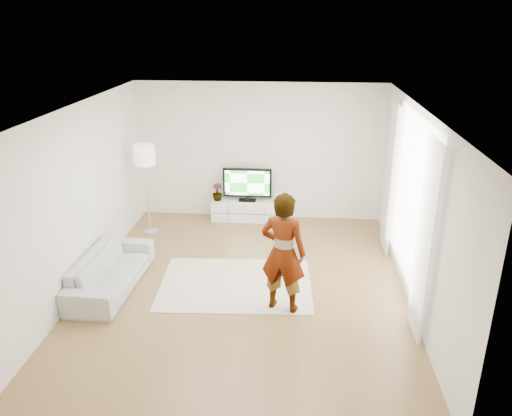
# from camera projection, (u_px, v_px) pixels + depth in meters

# --- Properties ---
(floor) EXTENTS (6.00, 6.00, 0.00)m
(floor) POSITION_uv_depth(u_px,v_px,m) (244.00, 287.00, 7.86)
(floor) COLOR olive
(floor) RESTS_ON ground
(ceiling) EXTENTS (6.00, 6.00, 0.00)m
(ceiling) POSITION_uv_depth(u_px,v_px,m) (242.00, 109.00, 6.85)
(ceiling) COLOR white
(ceiling) RESTS_ON wall_back
(wall_left) EXTENTS (0.02, 6.00, 2.80)m
(wall_left) POSITION_uv_depth(u_px,v_px,m) (80.00, 199.00, 7.56)
(wall_left) COLOR white
(wall_left) RESTS_ON floor
(wall_right) EXTENTS (0.02, 6.00, 2.80)m
(wall_right) POSITION_uv_depth(u_px,v_px,m) (416.00, 209.00, 7.16)
(wall_right) COLOR white
(wall_right) RESTS_ON floor
(wall_back) EXTENTS (5.00, 0.02, 2.80)m
(wall_back) POSITION_uv_depth(u_px,v_px,m) (259.00, 152.00, 10.14)
(wall_back) COLOR white
(wall_back) RESTS_ON floor
(wall_front) EXTENTS (5.00, 0.02, 2.80)m
(wall_front) POSITION_uv_depth(u_px,v_px,m) (208.00, 320.00, 4.57)
(wall_front) COLOR white
(wall_front) RESTS_ON floor
(window) EXTENTS (0.01, 2.60, 2.50)m
(window) POSITION_uv_depth(u_px,v_px,m) (411.00, 199.00, 7.42)
(window) COLOR white
(window) RESTS_ON wall_right
(curtain_near) EXTENTS (0.04, 0.70, 2.60)m
(curtain_near) POSITION_uv_depth(u_px,v_px,m) (425.00, 242.00, 6.25)
(curtain_near) COLOR white
(curtain_near) RESTS_ON floor
(curtain_far) EXTENTS (0.04, 0.70, 2.60)m
(curtain_far) POSITION_uv_depth(u_px,v_px,m) (390.00, 179.00, 8.67)
(curtain_far) COLOR white
(curtain_far) RESTS_ON floor
(media_console) EXTENTS (1.46, 0.42, 0.41)m
(media_console) POSITION_uv_depth(u_px,v_px,m) (247.00, 210.00, 10.38)
(media_console) COLOR white
(media_console) RESTS_ON floor
(television) EXTENTS (1.00, 0.20, 0.70)m
(television) POSITION_uv_depth(u_px,v_px,m) (247.00, 183.00, 10.19)
(television) COLOR black
(television) RESTS_ON media_console
(game_console) EXTENTS (0.07, 0.17, 0.22)m
(game_console) POSITION_uv_depth(u_px,v_px,m) (278.00, 197.00, 10.21)
(game_console) COLOR white
(game_console) RESTS_ON media_console
(potted_plant) EXTENTS (0.24, 0.24, 0.36)m
(potted_plant) POSITION_uv_depth(u_px,v_px,m) (217.00, 192.00, 10.29)
(potted_plant) COLOR #3F7238
(potted_plant) RESTS_ON media_console
(rug) EXTENTS (2.47, 1.84, 0.01)m
(rug) POSITION_uv_depth(u_px,v_px,m) (236.00, 284.00, 7.94)
(rug) COLOR beige
(rug) RESTS_ON floor
(player) EXTENTS (0.74, 0.58, 1.78)m
(player) POSITION_uv_depth(u_px,v_px,m) (283.00, 253.00, 6.97)
(player) COLOR #334772
(player) RESTS_ON rug
(sofa) EXTENTS (0.84, 2.00, 0.58)m
(sofa) POSITION_uv_depth(u_px,v_px,m) (111.00, 270.00, 7.77)
(sofa) COLOR #BBBBB6
(sofa) RESTS_ON floor
(floor_lamp) EXTENTS (0.39, 0.39, 1.77)m
(floor_lamp) POSITION_uv_depth(u_px,v_px,m) (145.00, 159.00, 9.31)
(floor_lamp) COLOR silver
(floor_lamp) RESTS_ON floor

